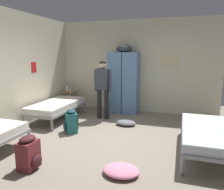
% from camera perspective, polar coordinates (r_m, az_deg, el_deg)
% --- Properties ---
extents(ground_plane, '(8.49, 8.49, 0.00)m').
position_cam_1_polar(ground_plane, '(4.63, -1.03, -12.23)').
color(ground_plane, gray).
extents(room_backdrop, '(4.99, 5.37, 2.84)m').
position_cam_1_polar(room_backdrop, '(5.97, -8.64, 6.89)').
color(room_backdrop, beige).
rests_on(room_backdrop, ground_plane).
extents(locker_bank, '(0.90, 0.55, 2.07)m').
position_cam_1_polar(locker_bank, '(6.67, 3.06, 3.52)').
color(locker_bank, '#5B84B2').
rests_on(locker_bank, ground_plane).
extents(shelf_unit, '(0.38, 0.30, 0.57)m').
position_cam_1_polar(shelf_unit, '(7.36, -11.14, -0.92)').
color(shelf_unit, '#99704C').
rests_on(shelf_unit, ground_plane).
extents(bed_right, '(0.90, 1.90, 0.49)m').
position_cam_1_polar(bed_right, '(4.37, 23.74, -9.22)').
color(bed_right, gray).
rests_on(bed_right, ground_plane).
extents(bed_left_rear, '(0.90, 1.90, 0.49)m').
position_cam_1_polar(bed_left_rear, '(6.26, -14.22, -2.76)').
color(bed_left_rear, gray).
rests_on(bed_left_rear, ground_plane).
extents(person_traveler, '(0.51, 0.24, 1.62)m').
position_cam_1_polar(person_traveler, '(6.00, -2.43, 2.80)').
color(person_traveler, black).
rests_on(person_traveler, ground_plane).
extents(water_bottle, '(0.07, 0.07, 0.25)m').
position_cam_1_polar(water_bottle, '(7.35, -11.70, 1.71)').
color(water_bottle, silver).
rests_on(water_bottle, shelf_unit).
extents(lotion_bottle, '(0.05, 0.05, 0.16)m').
position_cam_1_polar(lotion_bottle, '(7.24, -10.89, 1.27)').
color(lotion_bottle, beige).
rests_on(lotion_bottle, shelf_unit).
extents(backpack_teal, '(0.42, 0.41, 0.55)m').
position_cam_1_polar(backpack_teal, '(5.18, -10.76, -6.83)').
color(backpack_teal, '#23666B').
rests_on(backpack_teal, ground_plane).
extents(backpack_maroon, '(0.34, 0.32, 0.55)m').
position_cam_1_polar(backpack_maroon, '(3.79, -20.98, -14.11)').
color(backpack_maroon, maroon).
rests_on(backpack_maroon, ground_plane).
extents(clothes_pile_pink, '(0.56, 0.46, 0.12)m').
position_cam_1_polar(clothes_pile_pink, '(3.50, 2.41, -19.19)').
color(clothes_pile_pink, pink).
rests_on(clothes_pile_pink, ground_plane).
extents(clothes_pile_grey, '(0.51, 0.37, 0.13)m').
position_cam_1_polar(clothes_pile_grey, '(5.64, 3.68, -7.30)').
color(clothes_pile_grey, slate).
rests_on(clothes_pile_grey, ground_plane).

